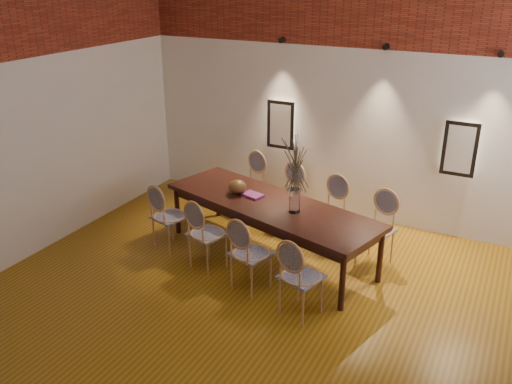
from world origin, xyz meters
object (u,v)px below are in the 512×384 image
at_px(chair_near_d, 301,276).
at_px(book, 253,195).
at_px(chair_far_a, 248,185).
at_px(chair_near_c, 251,253).
at_px(dining_table, 270,229).
at_px(chair_near_b, 208,234).
at_px(vase, 294,200).
at_px(chair_near_a, 170,216).
at_px(chair_far_c, 328,213).
at_px(chair_far_d, 376,230).
at_px(bowl, 237,187).
at_px(chair_far_b, 286,198).

bearing_deg(chair_near_d, book, 151.74).
height_order(chair_far_a, book, chair_far_a).
height_order(chair_near_c, chair_near_d, same).
relative_size(dining_table, book, 11.35).
bearing_deg(chair_near_b, chair_far_a, 116.06).
distance_m(chair_near_b, vase, 1.15).
bearing_deg(chair_near_a, book, 44.19).
height_order(chair_far_c, chair_far_d, same).
xyz_separation_m(chair_near_c, vase, (0.22, 0.72, 0.43)).
xyz_separation_m(chair_near_b, chair_near_d, (1.42, -0.40, 0.00)).
height_order(chair_near_a, chair_near_c, same).
distance_m(dining_table, vase, 0.65).
bearing_deg(book, chair_far_c, 31.61).
bearing_deg(chair_far_c, dining_table, 63.94).
relative_size(vase, bowl, 1.25).
xyz_separation_m(chair_far_a, vase, (1.24, -1.13, 0.43)).
bearing_deg(chair_near_d, chair_far_c, 116.06).
bearing_deg(chair_far_d, chair_far_c, 0.00).
bearing_deg(dining_table, book, 177.87).
distance_m(vase, bowl, 0.93).
bearing_deg(chair_far_a, chair_far_c, 180.00).
bearing_deg(chair_near_a, chair_far_d, 34.28).
distance_m(chair_near_d, book, 1.64).
distance_m(chair_near_a, book, 1.14).
xyz_separation_m(chair_near_d, chair_far_c, (-0.30, 1.65, 0.00)).
relative_size(chair_far_c, vase, 3.13).
bearing_deg(chair_near_a, bowl, 51.16).
distance_m(chair_far_d, vase, 1.13).
bearing_deg(chair_near_d, chair_far_d, 90.00).
height_order(chair_near_a, chair_near_b, same).
xyz_separation_m(chair_near_d, bowl, (-1.40, 1.12, 0.37)).
distance_m(chair_near_a, vase, 1.73).
bearing_deg(chair_far_a, chair_far_b, -180.00).
bearing_deg(chair_near_a, chair_far_c, 45.63).
relative_size(chair_near_c, vase, 3.13).
bearing_deg(chair_far_d, chair_near_a, 34.28).
bearing_deg(chair_far_c, chair_far_a, -0.00).
bearing_deg(chair_far_d, chair_near_d, 90.00).
height_order(chair_near_a, chair_far_d, same).
bearing_deg(chair_near_c, chair_far_d, 63.94).
height_order(chair_near_b, chair_far_b, same).
distance_m(dining_table, chair_far_d, 1.34).
xyz_separation_m(chair_near_a, chair_far_d, (2.54, 0.86, 0.00)).
distance_m(chair_near_b, chair_near_d, 1.48).
bearing_deg(chair_near_d, bowl, 156.84).
distance_m(chair_near_c, chair_far_a, 2.11).
bearing_deg(dining_table, chair_far_b, 116.06).
bearing_deg(chair_far_b, chair_far_a, 0.00).
height_order(chair_near_b, vase, vase).
xyz_separation_m(chair_far_d, bowl, (-1.80, -0.33, 0.37)).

